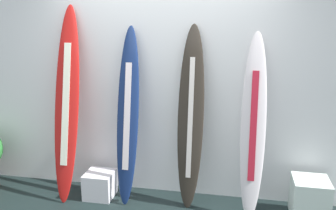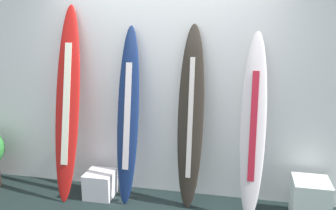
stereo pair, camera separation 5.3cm
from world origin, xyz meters
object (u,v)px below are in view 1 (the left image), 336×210
(surfboard_crimson, at_px, (67,104))
(surfboard_navy, at_px, (128,118))
(display_block_left, at_px, (100,185))
(display_block_center, at_px, (310,199))
(surfboard_ivory, at_px, (253,127))
(surfboard_charcoal, at_px, (191,119))

(surfboard_crimson, bearing_deg, surfboard_navy, 2.77)
(display_block_left, xyz_separation_m, display_block_center, (2.31, 0.00, 0.06))
(display_block_left, bearing_deg, surfboard_navy, 6.80)
(surfboard_ivory, height_order, display_block_center, surfboard_ivory)
(display_block_left, relative_size, display_block_center, 0.76)
(surfboard_navy, bearing_deg, surfboard_charcoal, 3.39)
(surfboard_navy, distance_m, surfboard_ivory, 1.35)
(surfboard_navy, distance_m, display_block_left, 0.89)
(surfboard_crimson, height_order, display_block_center, surfboard_crimson)
(surfboard_ivory, xyz_separation_m, display_block_left, (-1.70, -0.03, -0.80))
(surfboard_crimson, xyz_separation_m, surfboard_ivory, (2.05, 0.02, -0.15))
(surfboard_charcoal, distance_m, display_block_center, 1.49)
(surfboard_ivory, relative_size, display_block_left, 5.93)
(surfboard_navy, bearing_deg, surfboard_crimson, -177.23)
(surfboard_navy, distance_m, surfboard_charcoal, 0.69)
(surfboard_crimson, bearing_deg, surfboard_charcoal, 3.08)
(surfboard_charcoal, height_order, surfboard_ivory, surfboard_charcoal)
(surfboard_ivory, bearing_deg, surfboard_navy, 179.62)
(surfboard_crimson, xyz_separation_m, surfboard_charcoal, (1.39, 0.07, -0.11))
(display_block_left, bearing_deg, display_block_center, 0.04)
(surfboard_crimson, distance_m, surfboard_ivory, 2.05)
(surfboard_ivory, height_order, display_block_left, surfboard_ivory)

